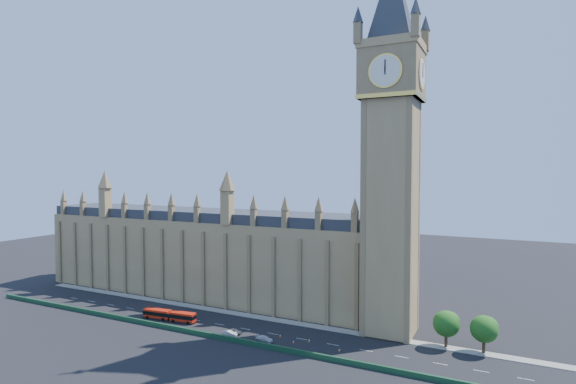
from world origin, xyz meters
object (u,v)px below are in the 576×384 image
at_px(car_silver, 229,333).
at_px(car_white, 264,339).
at_px(car_grey, 234,331).
at_px(red_bus, 169,315).

distance_m(car_silver, car_white, 9.54).
bearing_deg(car_silver, car_grey, -19.15).
height_order(red_bus, car_silver, red_bus).
xyz_separation_m(red_bus, car_grey, (21.49, -0.82, -0.75)).
xyz_separation_m(red_bus, car_silver, (21.09, -2.43, -0.77)).
bearing_deg(car_grey, car_white, -100.95).
bearing_deg(car_white, red_bus, 90.19).
xyz_separation_m(car_grey, car_silver, (-0.40, -1.61, -0.02)).
relative_size(car_silver, car_white, 0.87).
xyz_separation_m(red_bus, car_white, (30.62, -1.87, -0.76)).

